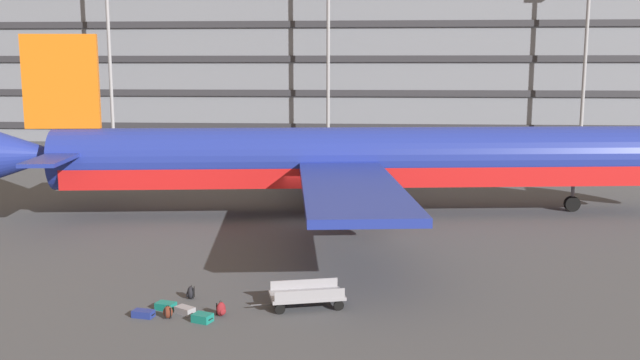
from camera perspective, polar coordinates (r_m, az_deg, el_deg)
The scene contains 14 objects.
ground_plane at distance 38.69m, azimuth -1.05°, elevation -3.35°, with size 600.00×600.00×0.00m, color #424449.
terminal_structure at distance 85.59m, azimuth 1.72°, elevation 9.82°, with size 177.93×17.95×18.50m.
airliner at distance 40.04m, azimuth 2.25°, elevation 1.62°, with size 39.65×32.26×10.21m.
light_mast_left at distance 77.73m, azimuth -17.02°, elevation 13.52°, with size 1.80×0.50×25.94m.
light_mast_center_left at distance 72.80m, azimuth 0.68°, elevation 12.31°, with size 1.80×0.50×21.21m.
light_mast_center_right at distance 75.83m, azimuth 20.95°, elevation 10.64°, with size 1.80×0.50×18.79m.
suitcase_black at distance 24.11m, azimuth -9.59°, elevation -11.05°, with size 0.75×0.66×0.28m.
suitcase_upright at distance 25.52m, azimuth -12.51°, elevation -10.02°, with size 0.76×0.62×0.25m.
suitcase_laid_flat at distance 24.98m, azimuth -10.99°, elevation -10.41°, with size 0.78×0.69×0.24m.
suitcase_scuffed at distance 24.95m, azimuth -14.25°, elevation -10.55°, with size 0.79×0.52×0.24m.
backpack_navy at distance 26.40m, azimuth -10.56°, elevation -9.05°, with size 0.31×0.36×0.53m.
backpack_red at distance 24.50m, azimuth -8.09°, elevation -10.44°, with size 0.42×0.43×0.54m.
backpack_orange at distance 24.64m, azimuth -12.34°, elevation -10.52°, with size 0.38×0.32×0.48m.
baggage_cart at distance 25.08m, azimuth -1.08°, elevation -9.41°, with size 3.36×1.91×0.82m.
Camera 1 is at (3.26, -37.61, 8.48)m, focal length 39.12 mm.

